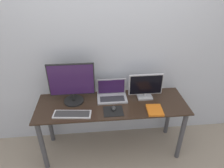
% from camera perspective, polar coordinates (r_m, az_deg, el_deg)
% --- Properties ---
extents(ground_plane, '(12.00, 12.00, 0.00)m').
position_cam_1_polar(ground_plane, '(2.73, 0.63, -22.19)').
color(ground_plane, gray).
extents(wall_back, '(7.00, 0.05, 2.50)m').
position_cam_1_polar(wall_back, '(2.47, -0.78, 8.56)').
color(wall_back, silver).
rests_on(wall_back, ground_plane).
extents(desk, '(1.79, 0.58, 0.75)m').
position_cam_1_polar(desk, '(2.49, 0.01, -8.23)').
color(desk, '#332319').
rests_on(desk, ground_plane).
extents(monitor_left, '(0.53, 0.24, 0.50)m').
position_cam_1_polar(monitor_left, '(2.35, -11.40, 0.20)').
color(monitor_left, black).
rests_on(monitor_left, desk).
extents(monitor_right, '(0.41, 0.13, 0.33)m').
position_cam_1_polar(monitor_right, '(2.46, 9.59, -0.62)').
color(monitor_right, '#B2B2B7').
rests_on(monitor_right, desk).
extents(laptop, '(0.36, 0.22, 0.23)m').
position_cam_1_polar(laptop, '(2.49, -0.06, -2.75)').
color(laptop, '#ADADB2').
rests_on(laptop, desk).
extents(keyboard, '(0.43, 0.18, 0.02)m').
position_cam_1_polar(keyboard, '(2.28, -11.30, -8.48)').
color(keyboard, silver).
rests_on(keyboard, desk).
extents(mousepad, '(0.22, 0.19, 0.00)m').
position_cam_1_polar(mousepad, '(2.29, 0.32, -7.77)').
color(mousepad, black).
rests_on(mousepad, desk).
extents(mouse, '(0.05, 0.08, 0.04)m').
position_cam_1_polar(mouse, '(2.30, 0.48, -6.93)').
color(mouse, '#333333').
rests_on(mouse, mousepad).
extents(book, '(0.18, 0.21, 0.02)m').
position_cam_1_polar(book, '(2.34, 12.11, -7.29)').
color(book, orange).
rests_on(book, desk).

